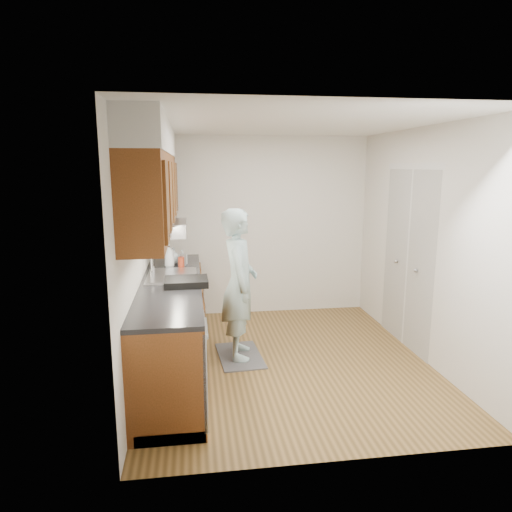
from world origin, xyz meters
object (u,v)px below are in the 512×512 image
at_px(person, 239,274).
at_px(soap_bottle_c, 173,255).
at_px(soap_bottle_b, 183,257).
at_px(soda_can, 181,263).
at_px(steel_can, 183,260).
at_px(soap_bottle_a, 169,255).
at_px(dish_rack, 186,282).

relative_size(person, soap_bottle_c, 9.68).
height_order(soap_bottle_b, soda_can, soap_bottle_b).
bearing_deg(soap_bottle_c, soap_bottle_b, -35.15).
bearing_deg(soap_bottle_b, steel_can, -83.78).
distance_m(soap_bottle_b, soda_can, 0.22).
distance_m(soap_bottle_a, steel_can, 0.19).
bearing_deg(soda_can, person, -32.33).
bearing_deg(dish_rack, person, 32.99).
relative_size(person, dish_rack, 4.44).
height_order(person, soap_bottle_c, person).
bearing_deg(dish_rack, soda_can, 93.90).
bearing_deg(steel_can, dish_rack, -87.24).
bearing_deg(soap_bottle_b, dish_rack, -87.04).
distance_m(soda_can, dish_rack, 0.77).
distance_m(soap_bottle_a, soap_bottle_b, 0.21).
xyz_separation_m(soda_can, dish_rack, (0.06, -0.77, -0.03)).
distance_m(soap_bottle_c, soda_can, 0.31).
xyz_separation_m(soda_can, steel_can, (0.02, 0.16, 0.00)).
distance_m(soap_bottle_a, soap_bottle_c, 0.23).
bearing_deg(person, soap_bottle_a, 62.17).
xyz_separation_m(soap_bottle_b, soap_bottle_c, (-0.11, 0.08, 0.01)).
height_order(person, dish_rack, person).
distance_m(steel_can, dish_rack, 0.93).
xyz_separation_m(soap_bottle_c, dish_rack, (0.16, -1.06, -0.06)).
bearing_deg(person, steel_can, 51.22).
relative_size(soap_bottle_b, dish_rack, 0.42).
relative_size(soap_bottle_a, soap_bottle_b, 1.66).
xyz_separation_m(person, soda_can, (-0.62, 0.39, 0.06)).
relative_size(soap_bottle_a, steel_can, 2.16).
xyz_separation_m(soap_bottle_a, soda_can, (0.14, -0.07, -0.08)).
bearing_deg(soap_bottle_c, soap_bottle_a, -99.37).
bearing_deg(dish_rack, soap_bottle_a, 102.51).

